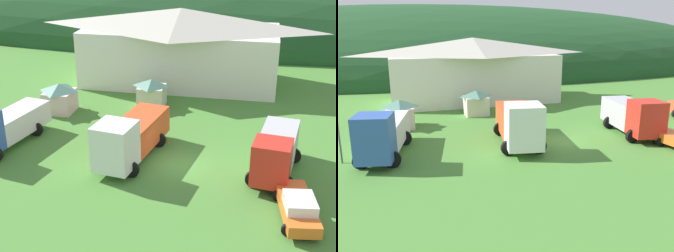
% 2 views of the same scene
% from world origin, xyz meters
% --- Properties ---
extents(ground_plane, '(200.00, 200.00, 0.00)m').
position_xyz_m(ground_plane, '(0.00, 0.00, 0.00)').
color(ground_plane, '#477F33').
extents(forested_hill_backdrop, '(155.59, 60.00, 27.03)m').
position_xyz_m(forested_hill_backdrop, '(0.00, 56.54, 0.00)').
color(forested_hill_backdrop, '#1E4723').
rests_on(forested_hill_backdrop, ground).
extents(depot_building, '(20.99, 9.64, 7.64)m').
position_xyz_m(depot_building, '(-3.10, 18.37, 3.94)').
color(depot_building, white).
rests_on(depot_building, ground).
extents(play_shed_cream, '(2.51, 2.48, 2.57)m').
position_xyz_m(play_shed_cream, '(-4.45, 10.86, 1.32)').
color(play_shed_cream, beige).
rests_on(play_shed_cream, ground).
extents(play_shed_pink, '(2.60, 2.78, 2.58)m').
position_xyz_m(play_shed_pink, '(-12.08, 7.94, 1.33)').
color(play_shed_pink, beige).
rests_on(play_shed_pink, ground).
extents(box_truck_blue, '(3.91, 8.10, 3.53)m').
position_xyz_m(box_truck_blue, '(-13.35, 0.31, 1.70)').
color(box_truck_blue, '#3356AD').
rests_on(box_truck_blue, ground).
extents(heavy_rig_white, '(4.05, 8.54, 3.65)m').
position_xyz_m(heavy_rig_white, '(-3.52, 0.11, 1.81)').
color(heavy_rig_white, white).
rests_on(heavy_rig_white, ground).
extents(crane_truck_red, '(3.69, 7.27, 3.32)m').
position_xyz_m(crane_truck_red, '(6.51, -0.12, 1.72)').
color(crane_truck_red, red).
rests_on(crane_truck_red, ground).
extents(service_pickup_orange, '(2.71, 5.40, 1.66)m').
position_xyz_m(service_pickup_orange, '(7.79, -5.22, 0.83)').
color(service_pickup_orange, orange).
rests_on(service_pickup_orange, ground).
extents(traffic_cone_near_pickup, '(0.36, 0.36, 0.56)m').
position_xyz_m(traffic_cone_near_pickup, '(-1.41, 3.42, 0.00)').
color(traffic_cone_near_pickup, orange).
rests_on(traffic_cone_near_pickup, ground).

